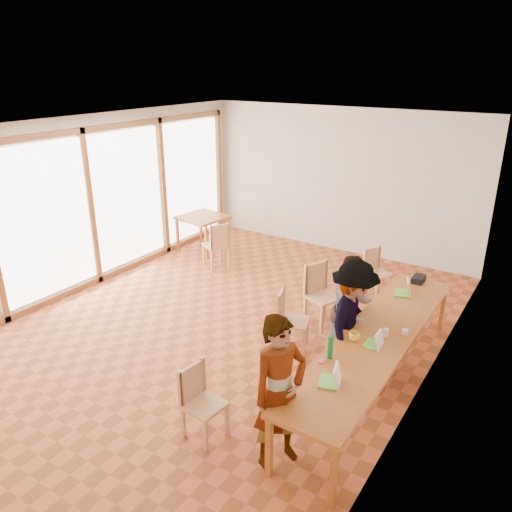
{
  "coord_description": "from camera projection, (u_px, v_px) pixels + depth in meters",
  "views": [
    {
      "loc": [
        4.14,
        -5.52,
        3.83
      ],
      "look_at": [
        0.33,
        0.32,
        1.1
      ],
      "focal_mm": 35.0,
      "sensor_mm": 36.0,
      "label": 1
    }
  ],
  "objects": [
    {
      "name": "pink_phone",
      "position": [
        322.0,
        361.0,
        5.47
      ],
      "size": [
        0.05,
        0.1,
        0.01
      ],
      "primitive_type": "cube",
      "color": "#E94773",
      "rests_on": "communal_table"
    },
    {
      "name": "person_near",
      "position": [
        280.0,
        392.0,
        4.85
      ],
      "size": [
        0.61,
        0.71,
        1.65
      ],
      "primitive_type": "imported",
      "rotation": [
        0.0,
        0.0,
        1.14
      ],
      "color": "gray",
      "rests_on": "ground"
    },
    {
      "name": "window_wall",
      "position": [
        89.0,
        203.0,
        8.76
      ],
      "size": [
        0.1,
        8.0,
        3.0
      ],
      "primitive_type": "cube",
      "color": "white",
      "rests_on": "ground"
    },
    {
      "name": "chair_far",
      "position": [
        320.0,
        287.0,
        7.65
      ],
      "size": [
        0.59,
        0.59,
        0.52
      ],
      "rotation": [
        0.0,
        0.0,
        -0.4
      ],
      "color": "tan",
      "rests_on": "ground"
    },
    {
      "name": "person_far",
      "position": [
        353.0,
        321.0,
        6.22
      ],
      "size": [
        0.72,
        1.1,
        1.6
      ],
      "primitive_type": "imported",
      "rotation": [
        0.0,
        0.0,
        1.69
      ],
      "color": "gray",
      "rests_on": "ground"
    },
    {
      "name": "chair_near",
      "position": [
        198.0,
        393.0,
        5.34
      ],
      "size": [
        0.42,
        0.42,
        0.44
      ],
      "rotation": [
        0.0,
        0.0,
        -0.1
      ],
      "color": "tan",
      "rests_on": "ground"
    },
    {
      "name": "chair_empty",
      "position": [
        375.0,
        266.0,
        8.68
      ],
      "size": [
        0.51,
        0.51,
        0.44
      ],
      "rotation": [
        0.0,
        0.0,
        -0.43
      ],
      "color": "tan",
      "rests_on": "ground"
    },
    {
      "name": "side_table",
      "position": [
        203.0,
        220.0,
        10.65
      ],
      "size": [
        0.9,
        0.9,
        0.75
      ],
      "rotation": [
        0.0,
        0.0,
        -0.14
      ],
      "color": "#AC6826",
      "rests_on": "ground"
    },
    {
      "name": "laptop_mid",
      "position": [
        376.0,
        342.0,
        5.76
      ],
      "size": [
        0.2,
        0.23,
        0.19
      ],
      "rotation": [
        0.0,
        0.0,
        0.03
      ],
      "color": "#69CE41",
      "rests_on": "communal_table"
    },
    {
      "name": "laptop_near",
      "position": [
        333.0,
        379.0,
        5.08
      ],
      "size": [
        0.28,
        0.3,
        0.21
      ],
      "rotation": [
        0.0,
        0.0,
        0.29
      ],
      "color": "#69CE41",
      "rests_on": "communal_table"
    },
    {
      "name": "wall_right",
      "position": [
        435.0,
        278.0,
        5.73
      ],
      "size": [
        0.1,
        8.0,
        3.0
      ],
      "primitive_type": "cube",
      "color": "beige",
      "rests_on": "ground"
    },
    {
      "name": "ceiling",
      "position": [
        222.0,
        126.0,
        6.7
      ],
      "size": [
        6.0,
        8.0,
        0.04
      ],
      "primitive_type": "cube",
      "color": "white",
      "rests_on": "wall_back"
    },
    {
      "name": "black_pouch",
      "position": [
        418.0,
        279.0,
        7.44
      ],
      "size": [
        0.16,
        0.26,
        0.09
      ],
      "primitive_type": "cube",
      "color": "black",
      "rests_on": "communal_table"
    },
    {
      "name": "person_mid",
      "position": [
        353.0,
        311.0,
        6.56
      ],
      "size": [
        0.73,
        0.85,
        1.53
      ],
      "primitive_type": "imported",
      "rotation": [
        0.0,
        0.0,
        1.35
      ],
      "color": "gray",
      "rests_on": "ground"
    },
    {
      "name": "laptop_far",
      "position": [
        405.0,
        290.0,
        7.04
      ],
      "size": [
        0.3,
        0.32,
        0.22
      ],
      "rotation": [
        0.0,
        0.0,
        0.34
      ],
      "color": "#69CE41",
      "rests_on": "communal_table"
    },
    {
      "name": "clear_glass",
      "position": [
        386.0,
        332.0,
        5.98
      ],
      "size": [
        0.07,
        0.07,
        0.09
      ],
      "primitive_type": "cylinder",
      "color": "silver",
      "rests_on": "communal_table"
    },
    {
      "name": "ground",
      "position": [
        227.0,
        323.0,
        7.8
      ],
      "size": [
        8.0,
        8.0,
        0.0
      ],
      "primitive_type": "plane",
      "color": "#B0512A",
      "rests_on": "ground"
    },
    {
      "name": "wall_back",
      "position": [
        339.0,
        181.0,
        10.38
      ],
      "size": [
        6.0,
        0.1,
        3.0
      ],
      "primitive_type": "cube",
      "color": "beige",
      "rests_on": "ground"
    },
    {
      "name": "chair_mid",
      "position": [
        287.0,
        313.0,
        6.97
      ],
      "size": [
        0.52,
        0.52,
        0.47
      ],
      "rotation": [
        0.0,
        0.0,
        0.33
      ],
      "color": "tan",
      "rests_on": "ground"
    },
    {
      "name": "yellow_mug",
      "position": [
        354.0,
        337.0,
        5.87
      ],
      "size": [
        0.14,
        0.14,
        0.1
      ],
      "primitive_type": "imported",
      "rotation": [
        0.0,
        0.0,
        -0.11
      ],
      "color": "yellow",
      "rests_on": "communal_table"
    },
    {
      "name": "green_bottle",
      "position": [
        330.0,
        347.0,
        5.5
      ],
      "size": [
        0.07,
        0.07,
        0.28
      ],
      "primitive_type": "cylinder",
      "color": "#107131",
      "rests_on": "communal_table"
    },
    {
      "name": "chair_spare",
      "position": [
        218.0,
        241.0,
        9.71
      ],
      "size": [
        0.58,
        0.58,
        0.49
      ],
      "rotation": [
        0.0,
        0.0,
        2.68
      ],
      "color": "tan",
      "rests_on": "ground"
    },
    {
      "name": "condiment_cup",
      "position": [
        405.0,
        332.0,
        6.02
      ],
      "size": [
        0.08,
        0.08,
        0.06
      ],
      "primitive_type": "cylinder",
      "color": "white",
      "rests_on": "communal_table"
    },
    {
      "name": "communal_table",
      "position": [
        377.0,
        338.0,
        6.03
      ],
      "size": [
        0.8,
        4.0,
        0.75
      ],
      "color": "#AC6826",
      "rests_on": "ground"
    }
  ]
}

